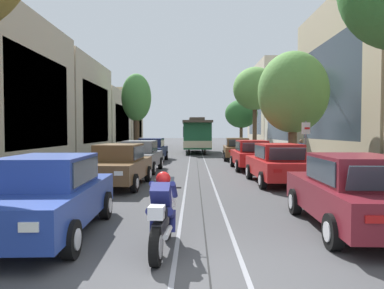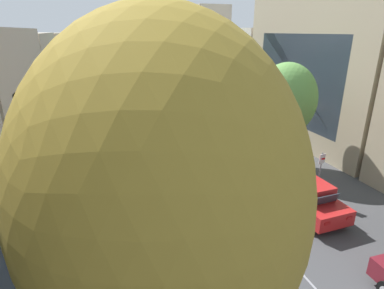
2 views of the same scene
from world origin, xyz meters
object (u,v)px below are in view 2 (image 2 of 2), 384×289
at_px(parked_car_red_mid_right, 246,155).
at_px(street_sign_post, 320,171).
at_px(parked_car_red_second_right, 304,195).
at_px(street_tree_kerb_left_near, 161,193).
at_px(parked_car_navy_fourth_left, 134,139).
at_px(parked_car_brown_fourth_right, 208,126).
at_px(parked_car_grey_mid_left, 155,175).
at_px(parked_car_brown_second_left, 180,228).
at_px(street_tree_kerb_right_mid, 208,54).
at_px(street_tree_kerb_right_fourth, 180,63).
at_px(street_tree_kerb_right_second, 285,100).
at_px(cable_car_trolley, 151,97).
at_px(street_tree_kerb_left_second, 95,71).
at_px(pedestrian_on_left_pavement, 282,146).

bearing_deg(parked_car_red_mid_right, street_sign_post, -72.40).
bearing_deg(parked_car_red_second_right, street_tree_kerb_left_near, -139.18).
bearing_deg(parked_car_navy_fourth_left, parked_car_brown_fourth_right, 10.76).
bearing_deg(parked_car_grey_mid_left, parked_car_red_mid_right, 10.04).
relative_size(parked_car_brown_second_left, street_tree_kerb_right_mid, 0.57).
relative_size(parked_car_brown_second_left, street_tree_kerb_right_fourth, 0.77).
bearing_deg(street_tree_kerb_right_second, street_tree_kerb_right_mid, 89.09).
distance_m(cable_car_trolley, street_sign_post, 19.75).
bearing_deg(street_tree_kerb_right_fourth, street_tree_kerb_left_near, -106.67).
relative_size(parked_car_red_second_right, parked_car_brown_fourth_right, 0.99).
bearing_deg(street_tree_kerb_left_near, street_tree_kerb_left_second, 90.13).
xyz_separation_m(parked_car_grey_mid_left, street_sign_post, (7.34, -3.61, 0.76)).
bearing_deg(cable_car_trolley, street_tree_kerb_right_mid, -22.05).
bearing_deg(pedestrian_on_left_pavement, parked_car_grey_mid_left, -170.85).
distance_m(parked_car_brown_fourth_right, street_tree_kerb_right_fourth, 16.61).
bearing_deg(street_tree_kerb_right_second, street_tree_kerb_left_near, -130.30).
height_order(parked_car_red_second_right, street_tree_kerb_left_second, street_tree_kerb_left_second).
distance_m(parked_car_grey_mid_left, street_tree_kerb_right_mid, 16.59).
height_order(parked_car_navy_fourth_left, street_tree_kerb_left_second, street_tree_kerb_left_second).
bearing_deg(pedestrian_on_left_pavement, street_tree_kerb_right_mid, 92.28).
bearing_deg(parked_car_brown_fourth_right, street_tree_kerb_right_fourth, 81.41).
bearing_deg(parked_car_brown_second_left, parked_car_grey_mid_left, 89.25).
bearing_deg(street_tree_kerb_left_near, street_tree_kerb_right_fourth, 73.33).
height_order(parked_car_brown_fourth_right, street_tree_kerb_left_second, street_tree_kerb_left_second).
xyz_separation_m(parked_car_brown_fourth_right, street_sign_post, (1.49, -10.92, 0.76)).
xyz_separation_m(parked_car_red_second_right, street_tree_kerb_left_second, (-8.21, 16.44, 4.01)).
relative_size(parked_car_brown_second_left, pedestrian_on_left_pavement, 2.73).
height_order(parked_car_navy_fourth_left, street_sign_post, street_sign_post).
bearing_deg(parked_car_brown_second_left, parked_car_red_second_right, 6.04).
height_order(parked_car_grey_mid_left, street_sign_post, street_sign_post).
bearing_deg(parked_car_brown_fourth_right, street_sign_post, -82.24).
relative_size(street_tree_kerb_right_mid, cable_car_trolley, 0.84).
bearing_deg(street_sign_post, street_tree_kerb_left_near, -141.00).
height_order(parked_car_grey_mid_left, parked_car_brown_fourth_right, same).
height_order(parked_car_navy_fourth_left, cable_car_trolley, cable_car_trolley).
xyz_separation_m(street_tree_kerb_right_second, street_sign_post, (-0.63, -4.23, -2.53)).
bearing_deg(street_tree_kerb_left_near, street_sign_post, 39.00).
bearing_deg(street_tree_kerb_right_second, street_tree_kerb_right_fourth, 89.21).
xyz_separation_m(cable_car_trolley, street_sign_post, (4.36, -19.26, -0.10)).
xyz_separation_m(parked_car_brown_second_left, street_tree_kerb_right_mid, (8.24, 18.39, 5.00)).
relative_size(parked_car_navy_fourth_left, street_tree_kerb_right_fourth, 0.77).
bearing_deg(parked_car_brown_second_left, street_tree_kerb_right_fourth, 73.54).
bearing_deg(parked_car_grey_mid_left, street_tree_kerb_right_fourth, 70.50).
relative_size(parked_car_brown_second_left, cable_car_trolley, 0.48).
distance_m(parked_car_brown_second_left, street_tree_kerb_right_fourth, 29.65).
xyz_separation_m(cable_car_trolley, pedestrian_on_left_pavement, (5.68, -14.25, -0.75)).
bearing_deg(parked_car_red_mid_right, parked_car_brown_fourth_right, 90.11).
height_order(pedestrian_on_left_pavement, street_sign_post, street_sign_post).
xyz_separation_m(parked_car_navy_fourth_left, street_tree_kerb_right_mid, (8.32, 7.38, 5.00)).
xyz_separation_m(parked_car_red_second_right, parked_car_brown_fourth_right, (-0.21, 11.51, 0.00)).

